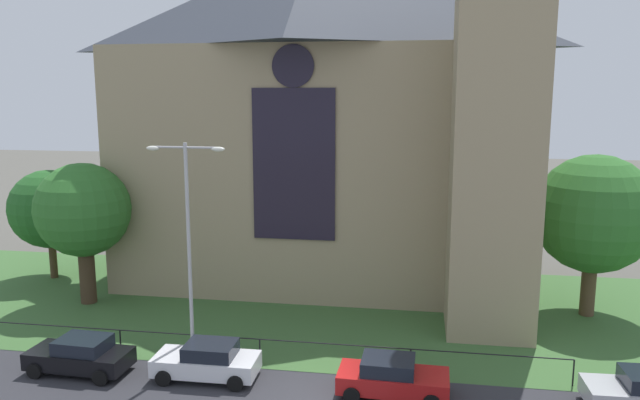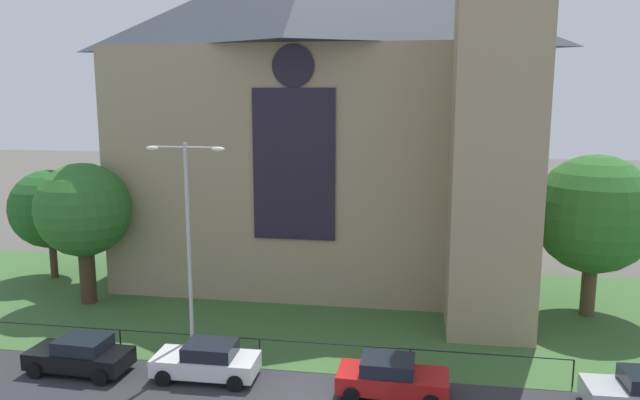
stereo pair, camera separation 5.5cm
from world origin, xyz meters
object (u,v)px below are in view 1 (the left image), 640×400
tree_left_far (49,209)px  streetlamp_near (188,227)px  church_building (324,112)px  parked_car_white (207,361)px  tree_left_near (83,211)px  tree_right_far (594,214)px  parked_car_black (80,355)px  parked_car_red (392,377)px

tree_left_far → streetlamp_near: size_ratio=0.72×
church_building → parked_car_white: (-2.52, -14.57, -9.53)m
tree_left_near → parked_car_white: tree_left_near is taller
streetlamp_near → parked_car_white: streetlamp_near is taller
tree_right_far → tree_left_far: (-31.28, 1.53, -0.98)m
tree_left_near → parked_car_black: bearing=-62.3°
tree_left_far → tree_left_near: tree_left_near is taller
tree_right_far → parked_car_black: 25.22m
tree_right_far → streetlamp_near: streetlamp_near is taller
tree_left_far → parked_car_white: (14.17, -11.64, -3.64)m
tree_right_far → parked_car_black: (-22.49, -10.42, -4.62)m
tree_left_far → parked_car_white: size_ratio=1.61×
tree_left_far → parked_car_red: bearing=-28.8°
church_building → parked_car_white: size_ratio=6.16×
parked_car_black → parked_car_red: bearing=-177.3°
tree_left_far → parked_car_black: 15.28m
tree_right_far → tree_left_far: size_ratio=1.24×
tree_left_near → parked_car_red: 19.33m
tree_right_far → tree_left_far: tree_right_far is taller
parked_car_black → church_building: bearing=-115.5°
tree_right_far → streetlamp_near: bearing=-155.0°
tree_left_far → church_building: bearing=10.0°
tree_left_far → parked_car_red: tree_left_far is taller
church_building → parked_car_black: church_building is taller
tree_right_far → streetlamp_near: size_ratio=0.89×
church_building → tree_right_far: 16.03m
tree_right_far → parked_car_black: bearing=-155.1°
tree_left_near → streetlamp_near: size_ratio=0.82×
church_building → streetlamp_near: size_ratio=2.75×
parked_car_white → parked_car_black: bearing=2.8°
streetlamp_near → parked_car_black: size_ratio=2.21×
church_building → streetlamp_near: bearing=-106.0°
tree_left_far → streetlamp_near: streetlamp_near is taller
parked_car_white → parked_car_red: same height
church_building → parked_car_black: 19.36m
parked_car_white → tree_left_far: bearing=-40.1°
tree_left_near → tree_left_far: bearing=139.4°
tree_right_far → tree_left_far: 31.33m
tree_left_near → streetlamp_near: streetlamp_near is taller
parked_car_black → tree_right_far: bearing=-152.7°
tree_right_far → parked_car_black: tree_right_far is taller
streetlamp_near → parked_car_red: 10.25m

